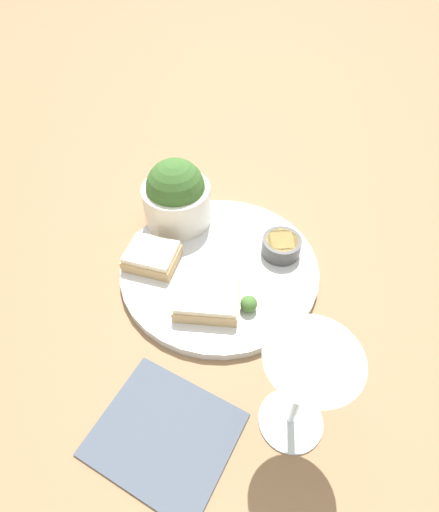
% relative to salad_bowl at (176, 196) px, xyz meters
% --- Properties ---
extents(ground_plane, '(4.00, 4.00, 0.00)m').
position_rel_salad_bowl_xyz_m(ground_plane, '(0.10, -0.07, -0.06)').
color(ground_plane, '#93704C').
extents(dinner_plate, '(0.29, 0.29, 0.01)m').
position_rel_salad_bowl_xyz_m(dinner_plate, '(0.10, -0.07, -0.05)').
color(dinner_plate, silver).
rests_on(dinner_plate, ground_plane).
extents(salad_bowl, '(0.11, 0.11, 0.11)m').
position_rel_salad_bowl_xyz_m(salad_bowl, '(0.00, 0.00, 0.00)').
color(salad_bowl, silver).
rests_on(salad_bowl, dinner_plate).
extents(sauce_ramekin, '(0.06, 0.06, 0.03)m').
position_rel_salad_bowl_xyz_m(sauce_ramekin, '(0.17, -0.02, -0.03)').
color(sauce_ramekin, '#4C4C4C').
rests_on(sauce_ramekin, dinner_plate).
extents(cheese_toast_near, '(0.10, 0.08, 0.03)m').
position_rel_salad_bowl_xyz_m(cheese_toast_near, '(0.10, -0.14, -0.04)').
color(cheese_toast_near, tan).
rests_on(cheese_toast_near, dinner_plate).
extents(cheese_toast_far, '(0.08, 0.06, 0.03)m').
position_rel_salad_bowl_xyz_m(cheese_toast_far, '(0.00, -0.10, -0.04)').
color(cheese_toast_far, tan).
rests_on(cheese_toast_far, dinner_plate).
extents(wine_glass, '(0.09, 0.09, 0.15)m').
position_rel_salad_bowl_xyz_m(wine_glass, '(0.24, -0.25, 0.05)').
color(wine_glass, silver).
rests_on(wine_glass, ground_plane).
extents(garnish, '(0.02, 0.02, 0.02)m').
position_rel_salad_bowl_xyz_m(garnish, '(0.16, -0.13, -0.04)').
color(garnish, '#477533').
rests_on(garnish, dinner_plate).
extents(napkin, '(0.17, 0.15, 0.01)m').
position_rel_salad_bowl_xyz_m(napkin, '(0.12, -0.31, -0.06)').
color(napkin, '#4C5666').
rests_on(napkin, ground_plane).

